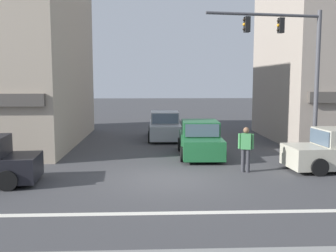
{
  "coord_description": "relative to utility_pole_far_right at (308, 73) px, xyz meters",
  "views": [
    {
      "loc": [
        -0.6,
        -13.18,
        3.38
      ],
      "look_at": [
        0.07,
        2.0,
        1.6
      ],
      "focal_mm": 42.0,
      "sensor_mm": 36.0,
      "label": 1
    }
  ],
  "objects": [
    {
      "name": "utility_pole_far_right",
      "position": [
        0.0,
        0.0,
        0.0
      ],
      "size": [
        1.4,
        0.22,
        7.22
      ],
      "color": "brown",
      "rests_on": "ground"
    },
    {
      "name": "lane_marking_stripe",
      "position": [
        -7.9,
        -11.33,
        -3.75
      ],
      "size": [
        9.0,
        0.24,
        0.01
      ],
      "primitive_type": "cube",
      "color": "silver",
      "rests_on": "ground"
    },
    {
      "name": "pedestrian_mid_crossing",
      "position": [
        -5.01,
        -6.93,
        -2.81
      ],
      "size": [
        0.55,
        0.32,
        1.67
      ],
      "color": "#333338",
      "rests_on": "ground"
    },
    {
      "name": "ground_plane",
      "position": [
        -7.9,
        -7.83,
        -3.76
      ],
      "size": [
        120.0,
        120.0,
        0.0
      ],
      "primitive_type": "plane",
      "color": "#3D3D3F"
    },
    {
      "name": "sedan_approaching_near",
      "position": [
        -6.29,
        -3.75,
        -3.05
      ],
      "size": [
        1.98,
        4.15,
        1.58
      ],
      "color": "#1E6033",
      "rests_on": "ground"
    },
    {
      "name": "sedan_parked_curbside",
      "position": [
        -7.69,
        1.4,
        -3.05
      ],
      "size": [
        1.92,
        4.12,
        1.58
      ],
      "color": "#999EA3",
      "rests_on": "ground"
    },
    {
      "name": "traffic_light_mast",
      "position": [
        -2.58,
        -5.09,
        0.42
      ],
      "size": [
        4.85,
        0.86,
        6.2
      ],
      "color": "#47474C",
      "rests_on": "ground"
    }
  ]
}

